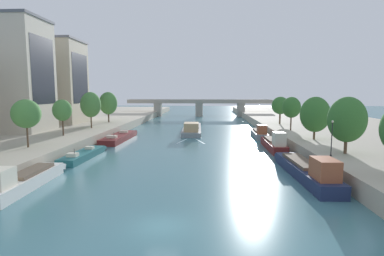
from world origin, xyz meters
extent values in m
plane|color=#42757F|center=(0.00, 0.00, 0.00)|extent=(400.00, 400.00, 0.00)
cube|color=#B2A893|center=(-34.66, 55.00, 0.99)|extent=(36.00, 170.00, 1.97)
cube|color=#B2A893|center=(34.66, 55.00, 0.99)|extent=(36.00, 170.00, 1.97)
cube|color=gray|center=(-0.45, 53.93, 0.48)|extent=(4.81, 22.52, 0.97)
cube|color=gray|center=(-0.76, 65.48, 0.58)|extent=(4.03, 1.32, 0.85)
cube|color=gray|center=(-0.45, 53.93, 1.00)|extent=(4.89, 22.52, 0.06)
cube|color=tan|center=(-0.25, 46.31, 1.97)|extent=(3.28, 4.57, 1.88)
cube|color=black|center=(-0.31, 48.56, 2.25)|extent=(2.53, 0.10, 0.53)
cube|color=brown|center=(-0.51, 56.17, 1.21)|extent=(3.59, 11.74, 0.36)
cylinder|color=#232328|center=(0.36, 47.22, 1.58)|extent=(0.07, 0.07, 1.10)
cube|color=silver|center=(1.89, 38.47, 0.01)|extent=(2.15, 5.83, 0.03)
cube|color=silver|center=(-1.71, 38.37, 0.01)|extent=(1.85, 5.90, 0.03)
cube|color=silver|center=(-14.94, 8.18, 0.60)|extent=(2.77, 11.81, 1.20)
cube|color=silver|center=(-15.12, 14.39, 0.72)|extent=(2.33, 1.32, 0.97)
cube|color=silver|center=(-14.94, 8.18, 1.23)|extent=(2.82, 11.81, 0.06)
cube|color=black|center=(-14.85, 5.37, 2.38)|extent=(1.45, 0.07, 0.48)
cube|color=brown|center=(-14.97, 9.35, 1.44)|extent=(2.07, 6.16, 0.36)
cylinder|color=#232328|center=(-14.47, 4.67, 1.81)|extent=(0.07, 0.07, 1.10)
cube|color=#23666B|center=(-14.79, 22.01, 0.45)|extent=(2.78, 11.27, 0.91)
cube|color=#23666B|center=(-14.62, 27.96, 0.54)|extent=(2.37, 1.27, 0.81)
cube|color=#23666B|center=(-14.79, 22.01, 0.94)|extent=(2.83, 11.27, 0.06)
cube|color=beige|center=(-14.72, 24.47, 1.17)|extent=(1.26, 0.93, 0.40)
cube|color=beige|center=(-14.88, 18.87, 1.21)|extent=(1.38, 1.14, 0.48)
cylinder|color=#232328|center=(-14.52, 18.64, 1.52)|extent=(0.07, 0.07, 1.10)
cube|color=maroon|center=(-14.40, 39.09, 0.53)|extent=(3.68, 15.05, 1.06)
cube|color=maroon|center=(-14.19, 46.93, 0.63)|extent=(3.15, 1.31, 0.89)
cube|color=maroon|center=(-14.40, 39.09, 1.09)|extent=(3.75, 15.06, 0.06)
cube|color=beige|center=(-14.31, 42.39, 1.32)|extent=(1.66, 0.94, 0.40)
cube|color=beige|center=(-14.52, 34.90, 1.36)|extent=(1.83, 1.15, 0.48)
cylinder|color=#232328|center=(-14.03, 34.59, 1.67)|extent=(0.07, 0.07, 1.10)
cube|color=#1E284C|center=(14.34, 13.49, 0.65)|extent=(3.15, 15.64, 1.29)
cube|color=#1E284C|center=(14.08, 21.62, 0.78)|extent=(2.56, 1.35, 1.02)
cube|color=#1E284C|center=(14.34, 13.49, 1.32)|extent=(3.20, 15.64, 0.06)
cube|color=#9E5133|center=(14.51, 8.21, 2.33)|extent=(2.09, 3.17, 1.95)
cube|color=black|center=(14.46, 9.77, 2.62)|extent=(1.60, 0.08, 0.55)
cube|color=brown|center=(14.29, 15.05, 1.53)|extent=(2.33, 8.15, 0.36)
cylinder|color=#232328|center=(14.88, 8.84, 1.90)|extent=(0.07, 0.07, 1.10)
cube|color=maroon|center=(14.49, 30.84, 0.63)|extent=(2.48, 11.84, 1.25)
cube|color=maroon|center=(14.56, 37.10, 0.75)|extent=(2.24, 1.29, 1.00)
cube|color=maroon|center=(14.49, 30.84, 1.28)|extent=(2.52, 11.84, 0.06)
cube|color=beige|center=(14.44, 26.82, 2.37)|extent=(1.78, 2.38, 2.12)
cube|color=black|center=(14.45, 28.01, 2.69)|extent=(1.40, 0.05, 0.59)
cube|color=brown|center=(14.50, 32.02, 1.49)|extent=(1.90, 6.16, 0.36)
cylinder|color=#232328|center=(14.80, 27.29, 1.86)|extent=(0.07, 0.07, 1.10)
cube|color=gray|center=(14.55, 45.87, 0.51)|extent=(2.58, 11.17, 1.02)
cube|color=gray|center=(14.64, 51.79, 0.61)|extent=(2.32, 1.25, 0.87)
cube|color=gray|center=(14.55, 45.87, 1.05)|extent=(2.63, 11.17, 0.06)
cube|color=#9E5133|center=(14.50, 42.09, 2.01)|extent=(1.85, 2.25, 1.86)
cube|color=black|center=(14.51, 43.21, 2.29)|extent=(1.45, 0.05, 0.52)
cube|color=brown|center=(14.57, 46.99, 1.26)|extent=(1.97, 5.82, 0.36)
cylinder|color=#232328|center=(14.87, 42.53, 1.63)|extent=(0.07, 0.07, 1.10)
cylinder|color=brown|center=(-21.65, 19.96, 3.77)|extent=(0.25, 0.25, 3.60)
ellipsoid|color=#4C8942|center=(-21.65, 19.96, 6.66)|extent=(3.83, 3.83, 3.97)
cylinder|color=brown|center=(-22.22, 31.68, 3.70)|extent=(0.25, 0.25, 3.46)
ellipsoid|color=#4C8942|center=(-22.22, 31.68, 6.46)|extent=(3.28, 3.28, 3.76)
cylinder|color=brown|center=(-21.54, 43.20, 3.73)|extent=(0.28, 0.28, 3.52)
ellipsoid|color=#4C8942|center=(-21.54, 43.20, 6.97)|extent=(4.25, 4.25, 5.37)
cylinder|color=brown|center=(-21.97, 56.16, 3.61)|extent=(0.36, 0.36, 3.28)
ellipsoid|color=#4C8942|center=(-21.97, 56.16, 6.82)|extent=(4.53, 4.53, 5.69)
cylinder|color=brown|center=(20.50, 17.62, 3.34)|extent=(0.38, 0.38, 2.74)
ellipsoid|color=#336B2D|center=(20.50, 17.62, 6.26)|extent=(4.56, 4.56, 5.62)
cylinder|color=brown|center=(20.67, 29.41, 3.22)|extent=(0.34, 0.34, 2.49)
ellipsoid|color=#336B2D|center=(20.67, 29.41, 6.04)|extent=(4.70, 4.70, 5.72)
cylinder|color=brown|center=(20.10, 41.34, 3.71)|extent=(0.27, 0.27, 3.47)
ellipsoid|color=#336B2D|center=(20.10, 41.34, 6.60)|extent=(3.64, 3.64, 4.18)
cylinder|color=brown|center=(20.82, 53.85, 3.63)|extent=(0.39, 0.39, 3.31)
ellipsoid|color=#336B2D|center=(20.82, 53.85, 6.45)|extent=(4.08, 4.08, 4.21)
cylinder|color=black|center=(18.05, 15.84, 4.00)|extent=(0.11, 0.11, 4.04)
sphere|color=#EAE5C6|center=(18.05, 15.84, 6.16)|extent=(0.28, 0.28, 0.28)
cylinder|color=black|center=(18.05, 15.84, 2.07)|extent=(0.22, 0.22, 0.20)
cube|color=beige|center=(-34.95, 37.45, 12.66)|extent=(13.18, 10.36, 21.37)
cube|color=#565B66|center=(-34.95, 37.45, 23.60)|extent=(13.57, 10.67, 0.50)
cube|color=#232833|center=(-28.34, 37.45, 13.73)|extent=(0.04, 8.29, 12.82)
cube|color=beige|center=(-34.95, 53.42, 11.89)|extent=(14.29, 11.03, 19.84)
cube|color=slate|center=(-34.95, 53.42, 22.06)|extent=(14.71, 11.36, 0.50)
cube|color=#232833|center=(-27.79, 53.42, 12.88)|extent=(0.04, 8.82, 11.90)
cube|color=gray|center=(0.00, 102.08, 5.54)|extent=(57.33, 4.40, 0.60)
cube|color=gray|center=(0.00, 100.08, 6.29)|extent=(57.33, 0.30, 0.90)
cube|color=gray|center=(0.00, 104.08, 6.29)|extent=(57.33, 0.30, 0.90)
cube|color=gray|center=(-16.66, 102.08, 2.62)|extent=(2.80, 3.60, 5.24)
cube|color=gray|center=(0.00, 102.08, 2.62)|extent=(2.80, 3.60, 5.24)
cube|color=gray|center=(16.66, 102.08, 2.62)|extent=(2.80, 3.60, 5.24)
camera|label=1|loc=(3.25, -20.93, 9.60)|focal=28.69mm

